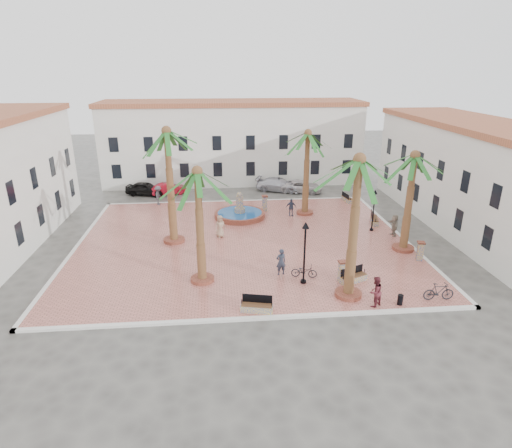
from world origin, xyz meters
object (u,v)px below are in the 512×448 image
object	(u,v)px
bollard_se	(342,271)
pedestrian_east	(394,225)
lamppost_e	(374,203)
bollard_e	(420,251)
lamppost_s	(305,242)
pedestrian_fountain_a	(220,226)
palm_nw	(167,144)
pedestrian_fountain_b	(291,207)
car_red	(169,189)
cyclist_a	(281,262)
cyclist_b	(375,292)
palm_ne	(308,142)
bicycle_a	(304,271)
fountain	(240,214)
bench_s	(257,307)
bench_ne	(347,199)
palm_sw	(198,185)
car_silver	(279,185)
palm_e	(414,167)
palm_s	(358,176)
car_black	(146,189)
bollard_n	(265,203)
bicycle_b	(439,292)
car_white	(301,187)
bench_se	(354,278)
pedestrian_north	(158,195)
litter_bin	(400,300)
bench_e	(374,220)

from	to	relation	value
bollard_se	pedestrian_east	size ratio (longest dim) A/B	0.79
lamppost_e	bollard_e	distance (m)	6.47
lamppost_s	pedestrian_east	distance (m)	11.79
pedestrian_fountain_a	palm_nw	bearing A→B (deg)	163.84
pedestrian_fountain_b	car_red	bearing A→B (deg)	146.10
cyclist_a	pedestrian_fountain_b	size ratio (longest dim) A/B	1.13
cyclist_b	pedestrian_east	world-z (taller)	cyclist_b
palm_ne	pedestrian_fountain_b	distance (m)	6.08
palm_nw	bicycle_a	size ratio (longest dim) A/B	5.32
fountain	bench_s	world-z (taller)	fountain
lamppost_e	bench_ne	bearing A→B (deg)	88.08
bench_ne	car_red	distance (m)	19.18
pedestrian_fountain_a	pedestrian_fountain_b	xyz separation A→B (m)	(6.62, 4.66, -0.10)
palm_sw	bench_ne	xyz separation A→B (m)	(14.40, 16.05, -6.21)
bollard_se	bicycle_a	xyz separation A→B (m)	(-2.32, 0.80, -0.30)
bollard_e	car_silver	world-z (taller)	bollard_e
palm_e	bench_ne	xyz separation A→B (m)	(-0.73, 12.38, -6.15)
pedestrian_fountain_b	cyclist_b	bearing A→B (deg)	-80.63
bench_s	cyclist_b	distance (m)	6.91
palm_s	lamppost_e	xyz separation A→B (m)	(5.20, 10.56, -5.09)
pedestrian_fountain_a	cyclist_a	bearing A→B (deg)	-86.49
cyclist_b	car_black	world-z (taller)	cyclist_b
pedestrian_fountain_b	bench_ne	bearing A→B (deg)	32.62
bollard_se	fountain	bearing A→B (deg)	114.10
palm_nw	palm_sw	world-z (taller)	palm_nw
bollard_n	bicycle_a	bearing A→B (deg)	-85.52
bench_ne	bicycle_b	world-z (taller)	bicycle_b
lamppost_s	car_white	world-z (taller)	lamppost_s
bench_s	car_black	bearing A→B (deg)	124.11
bollard_n	pedestrian_fountain_a	distance (m)	7.61
palm_e	bollard_n	world-z (taller)	palm_e
bench_se	car_red	distance (m)	25.93
bollard_e	pedestrian_north	size ratio (longest dim) A/B	0.75
palm_ne	bollard_se	world-z (taller)	palm_ne
cyclist_a	bicycle_b	distance (m)	9.82
bench_se	litter_bin	distance (m)	3.53
palm_ne	car_black	bearing A→B (deg)	153.04
bench_e	litter_bin	distance (m)	13.92
lamppost_s	bollard_e	world-z (taller)	lamppost_s
pedestrian_fountain_a	car_silver	size ratio (longest dim) A/B	0.36
bench_se	bench_ne	size ratio (longest dim) A/B	1.10
palm_e	bollard_e	size ratio (longest dim) A/B	5.36
bollard_e	litter_bin	world-z (taller)	bollard_e
lamppost_s	bicycle_a	distance (m)	2.51
bollard_n	car_red	world-z (taller)	bollard_n
bench_se	car_black	bearing A→B (deg)	103.45
bollard_n	pedestrian_north	xyz separation A→B (m)	(-10.40, 3.00, 0.15)
palm_ne	pedestrian_north	world-z (taller)	palm_ne
palm_sw	car_white	world-z (taller)	palm_sw
palm_nw	bollard_n	bearing A→B (deg)	40.59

